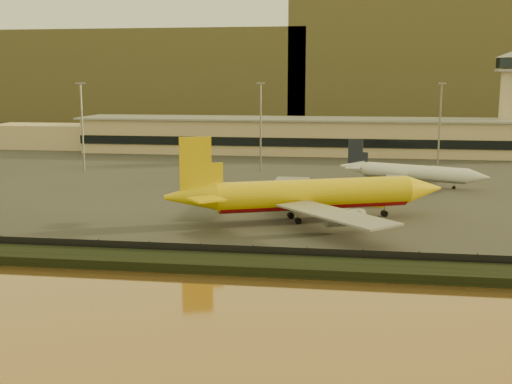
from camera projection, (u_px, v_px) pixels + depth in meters
ground at (253, 240)px, 108.27m from camera, size 900.00×900.00×0.00m
embankment at (235, 264)px, 91.59m from camera, size 320.00×7.00×1.40m
tarmac at (299, 165)px, 200.76m from camera, size 320.00×220.00×0.20m
perimeter_fence at (240, 253)px, 95.38m from camera, size 300.00×0.05×2.20m
terminal_building at (266, 136)px, 231.52m from camera, size 202.00×25.00×12.60m
control_tower at (510, 93)px, 221.93m from camera, size 11.20×11.20×35.50m
apron_light_masts at (348, 119)px, 176.37m from camera, size 152.20×12.20×25.40m
distant_hills at (298, 71)px, 436.81m from camera, size 470.00×160.00×70.00m
dhl_cargo_jet at (309, 195)px, 121.07m from camera, size 52.75×49.96×16.36m
white_narrowbody_jet at (411, 173)px, 160.72m from camera, size 36.56×34.56×10.91m
gse_vehicle_yellow at (376, 203)px, 134.89m from camera, size 3.92×2.13×1.68m
gse_vehicle_white at (230, 198)px, 140.12m from camera, size 4.10×2.20×1.77m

